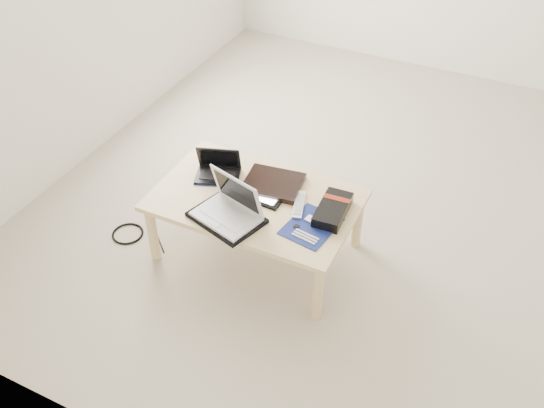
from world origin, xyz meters
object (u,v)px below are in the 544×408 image
at_px(white_laptop, 230,208).
at_px(gpu_box, 333,210).
at_px(coffee_table, 256,205).
at_px(netbook, 218,170).

xyz_separation_m(white_laptop, gpu_box, (0.47, 0.26, -0.04)).
distance_m(coffee_table, netbook, 0.31).
relative_size(netbook, white_laptop, 0.77).
distance_m(netbook, gpu_box, 0.71).
xyz_separation_m(coffee_table, netbook, (-0.28, 0.09, 0.09)).
relative_size(coffee_table, netbook, 3.79).
height_order(netbook, white_laptop, white_laptop).
distance_m(coffee_table, white_laptop, 0.24).
bearing_deg(gpu_box, coffee_table, -172.67).
relative_size(netbook, gpu_box, 0.99).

